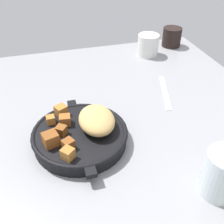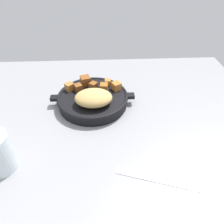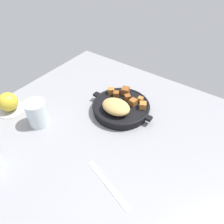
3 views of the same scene
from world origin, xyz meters
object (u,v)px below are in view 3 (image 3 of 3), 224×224
red_apple (8,102)px  water_glass_tall (37,113)px  butter_knife (108,184)px  cast_iron_skillet (121,107)px

red_apple → water_glass_tall: water_glass_tall is taller
butter_knife → water_glass_tall: size_ratio=1.94×
cast_iron_skillet → butter_knife: (-15.59, 30.14, -2.62)cm
cast_iron_skillet → red_apple: bearing=34.4°
red_apple → butter_knife: size_ratio=0.40×
cast_iron_skillet → butter_knife: 34.04cm
cast_iron_skillet → red_apple: (38.44, 26.35, 1.78)cm
butter_knife → water_glass_tall: (38.05, -5.78, 5.00)cm
butter_knife → cast_iron_skillet: bearing=-44.7°
red_apple → butter_knife: bearing=176.0°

